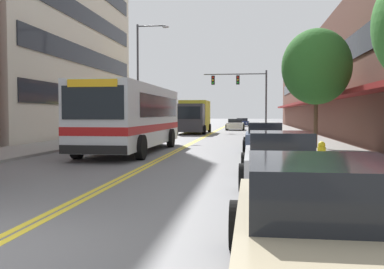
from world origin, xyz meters
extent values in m
plane|color=slate|center=(0.00, 37.00, 0.00)|extent=(240.00, 240.00, 0.00)
cube|color=gray|center=(-7.27, 37.00, 0.06)|extent=(3.55, 106.00, 0.12)
cube|color=gray|center=(7.27, 37.00, 0.06)|extent=(3.55, 106.00, 0.12)
cube|color=yellow|center=(-0.10, 37.00, 0.00)|extent=(0.14, 106.00, 0.01)
cube|color=yellow|center=(0.10, 37.00, 0.00)|extent=(0.14, 106.00, 0.01)
cube|color=black|center=(-9.26, 27.94, 3.17)|extent=(0.08, 21.33, 1.40)
cube|color=black|center=(-9.26, 27.94, 6.33)|extent=(0.08, 21.33, 1.40)
cube|color=black|center=(-9.26, 27.94, 9.50)|extent=(0.08, 21.33, 1.40)
cube|color=brown|center=(13.30, 37.00, 4.49)|extent=(8.00, 68.00, 8.98)
cube|color=maroon|center=(8.75, 37.00, 2.90)|extent=(1.10, 61.20, 0.24)
cube|color=black|center=(9.26, 37.00, 5.57)|extent=(0.08, 61.20, 1.40)
cube|color=silver|center=(-2.03, 14.91, 1.73)|extent=(2.58, 10.57, 2.77)
cube|color=#B21919|center=(-2.03, 14.91, 1.18)|extent=(2.60, 10.59, 0.32)
cube|color=black|center=(-2.03, 15.44, 2.18)|extent=(2.61, 8.24, 1.00)
cube|color=black|center=(-2.03, 9.61, 2.23)|extent=(2.32, 0.04, 1.22)
cube|color=yellow|center=(-2.03, 9.60, 2.93)|extent=(1.86, 0.06, 0.28)
cube|color=black|center=(-2.03, 9.59, 0.53)|extent=(2.53, 0.08, 0.32)
cylinder|color=black|center=(-3.35, 11.32, 0.50)|extent=(0.30, 1.00, 1.00)
cylinder|color=black|center=(-0.71, 11.32, 0.50)|extent=(0.30, 1.00, 1.00)
cylinder|color=black|center=(-3.35, 17.82, 0.50)|extent=(0.30, 1.00, 1.00)
cylinder|color=black|center=(-0.71, 17.82, 0.50)|extent=(0.30, 1.00, 1.00)
cube|color=maroon|center=(-4.33, 29.10, 0.45)|extent=(1.73, 4.01, 0.56)
cube|color=black|center=(-4.33, 29.26, 0.95)|extent=(1.48, 1.76, 0.44)
cylinder|color=black|center=(-5.21, 27.86, 0.31)|extent=(0.22, 0.63, 0.63)
cylinder|color=black|center=(-3.44, 27.86, 0.31)|extent=(0.22, 0.63, 0.63)
cylinder|color=black|center=(-5.21, 30.34, 0.31)|extent=(0.22, 0.63, 0.63)
cylinder|color=black|center=(-3.44, 30.34, 0.31)|extent=(0.22, 0.63, 0.63)
sphere|color=silver|center=(-4.93, 27.07, 0.48)|extent=(0.16, 0.16, 0.16)
sphere|color=silver|center=(-3.72, 27.07, 0.48)|extent=(0.16, 0.16, 0.16)
cube|color=red|center=(-4.95, 31.11, 0.48)|extent=(0.18, 0.04, 0.10)
cube|color=red|center=(-3.70, 31.11, 0.48)|extent=(0.18, 0.04, 0.10)
cube|color=#BCAD89|center=(4.33, -0.85, 0.50)|extent=(1.79, 4.58, 0.64)
cube|color=black|center=(4.33, -0.66, 1.09)|extent=(1.54, 2.02, 0.53)
cylinder|color=black|center=(3.41, 0.57, 0.33)|extent=(0.22, 0.66, 0.66)
cylinder|color=black|center=(5.25, 0.57, 0.33)|extent=(0.22, 0.66, 0.66)
cube|color=red|center=(3.69, 1.46, 0.54)|extent=(0.18, 0.04, 0.10)
cube|color=red|center=(4.97, 1.46, 0.54)|extent=(0.18, 0.04, 0.10)
cube|color=#475675|center=(4.31, 16.34, 0.52)|extent=(1.86, 4.06, 0.71)
cube|color=black|center=(4.31, 16.50, 1.13)|extent=(1.60, 1.79, 0.51)
cylinder|color=black|center=(3.35, 15.08, 0.31)|extent=(0.22, 0.61, 0.61)
cylinder|color=black|center=(5.26, 15.08, 0.31)|extent=(0.22, 0.61, 0.61)
cylinder|color=black|center=(3.35, 17.60, 0.31)|extent=(0.22, 0.61, 0.61)
cylinder|color=black|center=(5.26, 17.60, 0.31)|extent=(0.22, 0.61, 0.61)
sphere|color=silver|center=(3.65, 14.29, 0.56)|extent=(0.16, 0.16, 0.16)
sphere|color=silver|center=(4.96, 14.29, 0.56)|extent=(0.16, 0.16, 0.16)
cube|color=red|center=(3.63, 18.38, 0.56)|extent=(0.18, 0.04, 0.10)
cube|color=red|center=(4.98, 18.38, 0.56)|extent=(0.18, 0.04, 0.10)
cube|color=#B7B7BC|center=(4.38, 6.36, 0.50)|extent=(1.86, 4.60, 0.64)
cube|color=black|center=(4.38, 6.55, 1.08)|extent=(1.60, 2.02, 0.52)
cylinder|color=black|center=(3.43, 4.94, 0.33)|extent=(0.22, 0.66, 0.66)
cylinder|color=black|center=(5.33, 4.94, 0.33)|extent=(0.22, 0.66, 0.66)
cylinder|color=black|center=(3.43, 7.79, 0.33)|extent=(0.22, 0.66, 0.66)
cylinder|color=black|center=(5.33, 7.79, 0.33)|extent=(0.22, 0.66, 0.66)
sphere|color=silver|center=(3.73, 4.04, 0.53)|extent=(0.16, 0.16, 0.16)
sphere|color=silver|center=(5.03, 4.04, 0.53)|extent=(0.16, 0.16, 0.16)
cube|color=red|center=(3.71, 8.67, 0.53)|extent=(0.18, 0.04, 0.10)
cube|color=red|center=(5.04, 8.67, 0.53)|extent=(0.18, 0.04, 0.10)
cube|color=white|center=(1.95, 43.46, 0.52)|extent=(1.81, 4.07, 0.67)
cube|color=black|center=(1.95, 43.62, 1.06)|extent=(1.56, 1.79, 0.41)
cylinder|color=black|center=(1.02, 42.20, 0.34)|extent=(0.22, 0.68, 0.68)
cylinder|color=black|center=(2.88, 42.20, 0.34)|extent=(0.22, 0.68, 0.68)
cylinder|color=black|center=(1.02, 44.72, 0.34)|extent=(0.22, 0.68, 0.68)
cylinder|color=black|center=(2.88, 44.72, 0.34)|extent=(0.22, 0.68, 0.68)
sphere|color=silver|center=(1.32, 41.40, 0.55)|extent=(0.16, 0.16, 0.16)
sphere|color=silver|center=(2.59, 41.40, 0.55)|extent=(0.16, 0.16, 0.16)
cube|color=red|center=(1.30, 45.50, 0.55)|extent=(0.18, 0.04, 0.10)
cube|color=red|center=(2.60, 45.50, 0.55)|extent=(0.18, 0.04, 0.10)
cube|color=#19234C|center=(2.47, 59.42, 0.48)|extent=(1.83, 4.08, 0.60)
cube|color=black|center=(2.47, 59.58, 0.99)|extent=(1.57, 1.80, 0.41)
cylinder|color=black|center=(1.54, 58.15, 0.33)|extent=(0.22, 0.67, 0.67)
cylinder|color=black|center=(3.41, 58.15, 0.33)|extent=(0.22, 0.67, 0.67)
cylinder|color=black|center=(1.54, 60.69, 0.33)|extent=(0.22, 0.67, 0.67)
cylinder|color=black|center=(3.41, 60.69, 0.33)|extent=(0.22, 0.67, 0.67)
sphere|color=silver|center=(1.84, 57.36, 0.51)|extent=(0.16, 0.16, 0.16)
sphere|color=silver|center=(3.11, 57.36, 0.51)|extent=(0.16, 0.16, 0.16)
cube|color=red|center=(1.82, 61.47, 0.51)|extent=(0.18, 0.04, 0.10)
cube|color=red|center=(3.13, 61.47, 0.51)|extent=(0.18, 0.04, 0.10)
cube|color=#38383D|center=(-1.65, 32.21, 1.48)|extent=(2.43, 2.08, 2.46)
cube|color=black|center=(-1.65, 31.15, 1.92)|extent=(2.07, 0.04, 1.08)
cube|color=yellow|center=(-1.65, 35.68, 1.66)|extent=(2.48, 4.86, 2.82)
cylinder|color=black|center=(-2.89, 32.21, 0.42)|extent=(0.28, 0.84, 0.84)
cylinder|color=black|center=(-0.40, 32.21, 0.42)|extent=(0.28, 0.84, 0.84)
cylinder|color=black|center=(-2.89, 37.14, 0.42)|extent=(0.28, 0.84, 0.84)
cylinder|color=black|center=(-0.40, 37.14, 0.42)|extent=(0.28, 0.84, 0.84)
cylinder|color=#47474C|center=(5.20, 38.81, 3.11)|extent=(0.18, 0.18, 6.22)
cylinder|color=#47474C|center=(2.03, 38.81, 5.87)|extent=(6.34, 0.11, 0.11)
cube|color=black|center=(2.35, 38.81, 5.27)|extent=(0.34, 0.26, 0.92)
sphere|color=red|center=(2.35, 38.65, 5.55)|extent=(0.18, 0.18, 0.18)
sphere|color=yellow|center=(2.35, 38.65, 5.27)|extent=(0.18, 0.18, 0.18)
sphere|color=green|center=(2.35, 38.65, 5.00)|extent=(0.18, 0.18, 0.18)
cylinder|color=black|center=(2.35, 38.81, 5.80)|extent=(0.02, 0.02, 0.14)
cube|color=black|center=(-0.19, 38.81, 5.27)|extent=(0.34, 0.26, 0.92)
sphere|color=red|center=(-0.19, 38.65, 5.55)|extent=(0.18, 0.18, 0.18)
sphere|color=yellow|center=(-0.19, 38.65, 5.27)|extent=(0.18, 0.18, 0.18)
sphere|color=green|center=(-0.19, 38.65, 5.00)|extent=(0.18, 0.18, 0.18)
cylinder|color=black|center=(-0.19, 38.81, 5.80)|extent=(0.02, 0.02, 0.14)
cylinder|color=#47474C|center=(-5.30, 28.21, 4.45)|extent=(0.16, 0.16, 8.91)
cylinder|color=#47474C|center=(-4.16, 28.21, 8.76)|extent=(2.27, 0.10, 0.10)
ellipsoid|color=#B2B2B7|center=(-3.03, 28.21, 8.66)|extent=(0.56, 0.28, 0.20)
cylinder|color=brown|center=(6.88, 17.18, 1.42)|extent=(0.20, 0.20, 2.60)
ellipsoid|color=#2D6B28|center=(6.88, 17.18, 4.20)|extent=(3.47, 3.47, 3.82)
cylinder|color=yellow|center=(5.95, 9.55, 0.42)|extent=(0.27, 0.27, 0.60)
sphere|color=yellow|center=(5.95, 9.55, 0.78)|extent=(0.24, 0.24, 0.24)
cylinder|color=yellow|center=(5.77, 9.55, 0.49)|extent=(0.08, 0.12, 0.12)
camera|label=1|loc=(3.56, -5.12, 1.82)|focal=40.00mm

